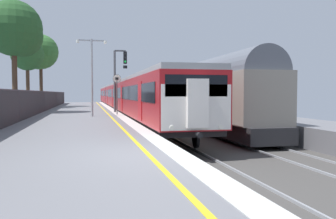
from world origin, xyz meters
TOP-DOWN VIEW (x-y plane):
  - ground at (2.64, 0.00)m, footprint 17.40×110.00m
  - commuter_train_at_platform at (2.10, 33.27)m, footprint 2.83×59.64m
  - freight_train_adjacent_track at (6.10, 20.13)m, footprint 2.60×30.01m
  - signal_gantry at (0.62, 20.32)m, footprint 1.10×0.24m
  - speed_limit_sign at (0.25, 16.98)m, footprint 0.59×0.08m
  - platform_lamp_mid at (-1.53, 15.49)m, footprint 2.00×0.20m
  - background_tree_left at (-7.27, 21.30)m, footprint 4.41×4.40m
  - background_tree_centre at (-7.13, 34.32)m, footprint 4.01×4.12m
  - background_tree_right at (-7.85, 30.45)m, footprint 3.35×3.35m

SIDE VIEW (x-z plane):
  - ground at x=2.64m, z-range -1.21..0.00m
  - commuter_train_at_platform at x=2.10m, z-range -0.64..3.17m
  - freight_train_adjacent_track at x=6.10m, z-range -0.78..3.93m
  - speed_limit_sign at x=0.25m, z-range 0.39..3.29m
  - platform_lamp_mid at x=-1.53m, z-range 0.50..5.65m
  - signal_gantry at x=0.62m, z-range 0.63..5.68m
  - background_tree_right at x=-7.85m, z-range 1.82..9.07m
  - background_tree_centre at x=-7.13m, z-range 1.98..10.32m
  - background_tree_left at x=-7.27m, z-range 2.03..10.89m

